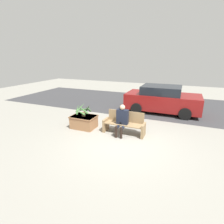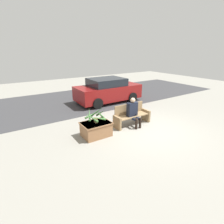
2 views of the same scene
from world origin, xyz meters
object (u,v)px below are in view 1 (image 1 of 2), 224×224
bench (124,124)px  planter_box (84,121)px  person_seated (122,119)px  potted_plant (83,110)px  parked_car (162,99)px

bench → planter_box: size_ratio=1.58×
person_seated → planter_box: bearing=179.0°
potted_plant → parked_car: parked_car is taller
person_seated → parked_car: size_ratio=0.31×
bench → parked_car: size_ratio=0.43×
person_seated → planter_box: (-1.77, 0.03, -0.38)m
person_seated → potted_plant: person_seated is taller
person_seated → parked_car: parked_car is taller
bench → parked_car: (1.00, 3.54, 0.32)m
person_seated → parked_car: (1.06, 3.71, 0.06)m
planter_box → person_seated: bearing=-1.0°
planter_box → parked_car: parked_car is taller
person_seated → parked_car: bearing=74.1°
parked_car → planter_box: bearing=-127.4°
bench → parked_car: bearing=74.2°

